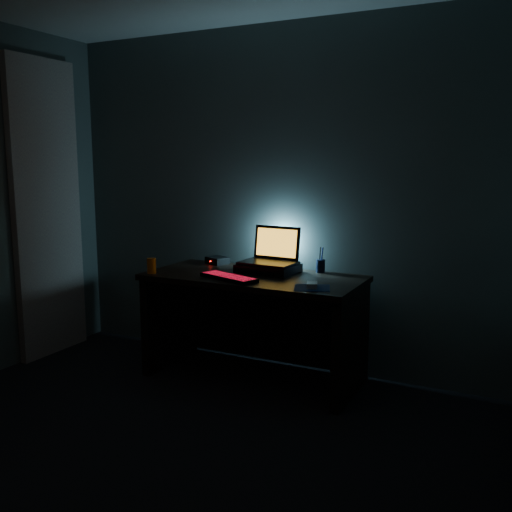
{
  "coord_description": "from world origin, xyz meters",
  "views": [
    {
      "loc": [
        1.74,
        -1.84,
        1.54
      ],
      "look_at": [
        0.04,
        1.57,
        0.89
      ],
      "focal_mm": 40.0,
      "sensor_mm": 36.0,
      "label": 1
    }
  ],
  "objects_px": {
    "keyboard": "(229,277)",
    "router": "(217,260)",
    "mouse": "(312,285)",
    "pen_cup": "(320,266)",
    "laptop": "(272,255)",
    "juice_glass": "(152,266)"
  },
  "relations": [
    {
      "from": "mouse",
      "to": "juice_glass",
      "type": "distance_m",
      "value": 1.18
    },
    {
      "from": "mouse",
      "to": "pen_cup",
      "type": "height_order",
      "value": "pen_cup"
    },
    {
      "from": "keyboard",
      "to": "pen_cup",
      "type": "distance_m",
      "value": 0.68
    },
    {
      "from": "pen_cup",
      "to": "juice_glass",
      "type": "height_order",
      "value": "juice_glass"
    },
    {
      "from": "keyboard",
      "to": "pen_cup",
      "type": "relative_size",
      "value": 5.04
    },
    {
      "from": "pen_cup",
      "to": "router",
      "type": "distance_m",
      "value": 0.83
    },
    {
      "from": "juice_glass",
      "to": "router",
      "type": "height_order",
      "value": "juice_glass"
    },
    {
      "from": "mouse",
      "to": "pen_cup",
      "type": "distance_m",
      "value": 0.52
    },
    {
      "from": "laptop",
      "to": "juice_glass",
      "type": "bearing_deg",
      "value": -144.99
    },
    {
      "from": "pen_cup",
      "to": "juice_glass",
      "type": "distance_m",
      "value": 1.19
    },
    {
      "from": "laptop",
      "to": "mouse",
      "type": "relative_size",
      "value": 3.69
    },
    {
      "from": "mouse",
      "to": "keyboard",
      "type": "bearing_deg",
      "value": 160.0
    },
    {
      "from": "laptop",
      "to": "router",
      "type": "height_order",
      "value": "laptop"
    },
    {
      "from": "mouse",
      "to": "juice_glass",
      "type": "xyz_separation_m",
      "value": [
        -1.18,
        -0.06,
        0.03
      ]
    },
    {
      "from": "keyboard",
      "to": "juice_glass",
      "type": "bearing_deg",
      "value": -154.76
    },
    {
      "from": "laptop",
      "to": "pen_cup",
      "type": "distance_m",
      "value": 0.36
    },
    {
      "from": "laptop",
      "to": "juice_glass",
      "type": "relative_size",
      "value": 3.67
    },
    {
      "from": "laptop",
      "to": "router",
      "type": "xyz_separation_m",
      "value": [
        -0.5,
        0.09,
        -0.09
      ]
    },
    {
      "from": "laptop",
      "to": "pen_cup",
      "type": "height_order",
      "value": "laptop"
    },
    {
      "from": "pen_cup",
      "to": "laptop",
      "type": "bearing_deg",
      "value": -160.26
    },
    {
      "from": "keyboard",
      "to": "router",
      "type": "distance_m",
      "value": 0.59
    },
    {
      "from": "mouse",
      "to": "router",
      "type": "bearing_deg",
      "value": 133.97
    }
  ]
}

